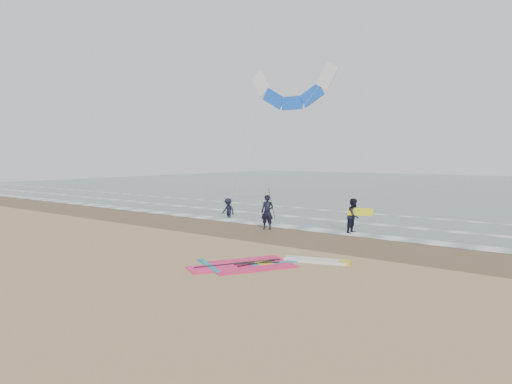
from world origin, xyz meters
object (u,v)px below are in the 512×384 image
Objects in this scene: surf_kite at (292,92)px; person_standing at (267,212)px; person_walking at (354,216)px; person_wading at (228,205)px; windsurf_rig at (268,264)px.

person_standing is at bearing -71.62° from surf_kite.
surf_kite reaches higher than person_walking.
person_walking is 1.14× the size of person_wading.
person_standing reaches higher than windsurf_rig.
surf_kite is (-1.69, 5.10, 7.16)m from person_standing.
windsurf_rig is 2.82× the size of person_walking.
person_standing is at bearing -22.84° from person_wading.
person_wading is at bearing 136.65° from windsurf_rig.
windsurf_rig is 3.23× the size of person_wading.
person_standing is (-4.69, 6.53, 0.92)m from windsurf_rig.
surf_kite is at bearing 41.01° from person_wading.
surf_kite is (-6.38, 11.63, 8.08)m from windsurf_rig.
windsurf_rig is 2.69× the size of person_standing.
person_wading is at bearing -143.89° from surf_kite.
windsurf_rig is 13.41m from person_wading.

